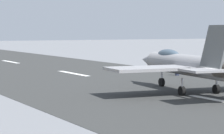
# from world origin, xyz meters

# --- Properties ---
(ground_plane) EXTENTS (400.00, 400.00, 0.00)m
(ground_plane) POSITION_xyz_m (0.00, 0.00, 0.00)
(ground_plane) COLOR slate
(runway_strip) EXTENTS (240.00, 26.00, 0.02)m
(runway_strip) POSITION_xyz_m (-0.02, 0.00, 0.01)
(runway_strip) COLOR #303130
(runway_strip) RESTS_ON ground
(fighter_jet) EXTENTS (16.48, 14.96, 5.54)m
(fighter_jet) POSITION_xyz_m (4.61, -1.03, 2.34)
(fighter_jet) COLOR gray
(fighter_jet) RESTS_ON ground
(crew_person) EXTENTS (0.39, 0.68, 1.69)m
(crew_person) POSITION_xyz_m (17.16, -9.19, 0.85)
(crew_person) COLOR #1E2338
(crew_person) RESTS_ON ground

